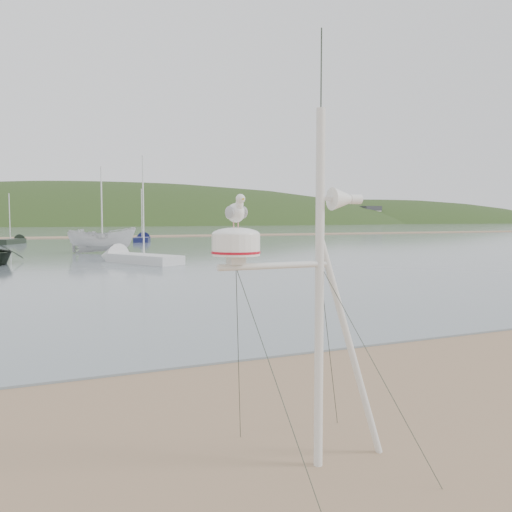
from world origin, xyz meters
name	(u,v)px	position (x,y,z in m)	size (l,w,h in m)	color
water	(13,229)	(0.00, 132.00, 0.02)	(560.00, 256.00, 0.04)	slate
sandbar	(13,238)	(0.00, 70.00, 0.07)	(560.00, 7.00, 0.07)	#8B6D50
hill_ridge	(63,271)	(18.52, 235.00, -19.70)	(620.00, 180.00, 80.00)	#213516
far_cottages	(23,214)	(3.00, 196.00, 4.00)	(294.40, 6.30, 8.00)	white
mast_rig	(316,365)	(2.96, -0.14, 1.08)	(1.98, 2.11, 4.46)	silver
boat_white	(102,220)	(6.08, 35.89, 2.47)	(1.83, 1.88, 4.86)	silver
sailboat_dark_mid	(16,241)	(0.38, 54.75, 0.30)	(3.56, 5.35, 5.36)	black
sailboat_white_near	(125,257)	(6.07, 26.97, 0.30)	(4.39, 6.65, 6.59)	silver
sailboat_blue_far	(143,239)	(13.23, 54.94, 0.30)	(3.21, 6.38, 6.20)	#131743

